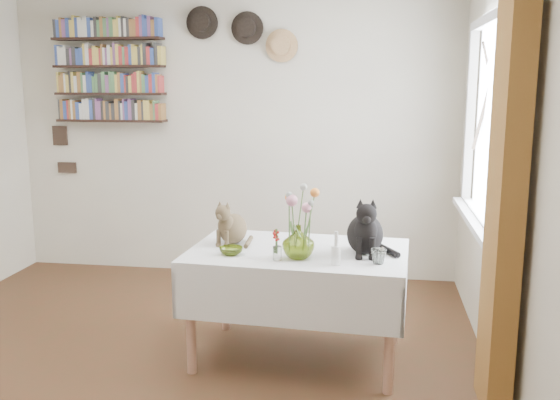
% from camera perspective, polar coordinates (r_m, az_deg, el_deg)
% --- Properties ---
extents(room, '(4.08, 4.58, 2.58)m').
position_cam_1_polar(room, '(3.50, -12.60, 2.31)').
color(room, '#58301C').
rests_on(room, ground).
extents(window, '(0.12, 1.52, 1.32)m').
position_cam_1_polar(window, '(4.10, 18.56, 5.28)').
color(window, white).
rests_on(window, room).
extents(curtain, '(0.12, 0.38, 2.10)m').
position_cam_1_polar(curtain, '(3.23, 19.87, -0.59)').
color(curtain, brown).
rests_on(curtain, room).
extents(dining_table, '(1.39, 0.95, 0.72)m').
position_cam_1_polar(dining_table, '(3.95, 1.67, -7.04)').
color(dining_table, white).
rests_on(dining_table, room).
extents(tabby_cat, '(0.28, 0.31, 0.30)m').
position_cam_1_polar(tabby_cat, '(4.04, -4.33, -1.89)').
color(tabby_cat, olive).
rests_on(tabby_cat, dining_table).
extents(black_cat, '(0.26, 0.32, 0.37)m').
position_cam_1_polar(black_cat, '(3.82, 7.81, -2.16)').
color(black_cat, black).
rests_on(black_cat, dining_table).
extents(flower_vase, '(0.22, 0.22, 0.20)m').
position_cam_1_polar(flower_vase, '(3.70, 1.69, -3.82)').
color(flower_vase, '#9AB239').
rests_on(flower_vase, dining_table).
extents(green_bowl, '(0.15, 0.15, 0.04)m').
position_cam_1_polar(green_bowl, '(3.80, -4.50, -4.65)').
color(green_bowl, '#9AB239').
rests_on(green_bowl, dining_table).
extents(drinking_glass, '(0.12, 0.12, 0.09)m').
position_cam_1_polar(drinking_glass, '(3.64, 8.99, -5.12)').
color(drinking_glass, white).
rests_on(drinking_glass, dining_table).
extents(candlestick, '(0.05, 0.05, 0.20)m').
position_cam_1_polar(candlestick, '(3.59, 5.14, -4.89)').
color(candlestick, white).
rests_on(candlestick, dining_table).
extents(berry_jar, '(0.05, 0.05, 0.21)m').
position_cam_1_polar(berry_jar, '(3.65, -0.25, -4.12)').
color(berry_jar, white).
rests_on(berry_jar, dining_table).
extents(porcelain_figurine, '(0.05, 0.05, 0.09)m').
position_cam_1_polar(porcelain_figurine, '(3.69, 9.32, -4.99)').
color(porcelain_figurine, white).
rests_on(porcelain_figurine, dining_table).
extents(flower_bouquet, '(0.17, 0.13, 0.39)m').
position_cam_1_polar(flower_bouquet, '(3.65, 1.74, -0.15)').
color(flower_bouquet, '#4C7233').
rests_on(flower_bouquet, flower_vase).
extents(bookshelf_unit, '(1.00, 0.16, 0.91)m').
position_cam_1_polar(bookshelf_unit, '(5.88, -15.33, 11.33)').
color(bookshelf_unit, black).
rests_on(bookshelf_unit, room).
extents(wall_hats, '(0.98, 0.09, 0.48)m').
position_cam_1_polar(wall_hats, '(5.55, -3.41, 15.09)').
color(wall_hats, black).
rests_on(wall_hats, room).
extents(wall_art_plaques, '(0.21, 0.02, 0.44)m').
position_cam_1_polar(wall_art_plaques, '(6.21, -19.22, 4.43)').
color(wall_art_plaques, '#38281E').
rests_on(wall_art_plaques, room).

